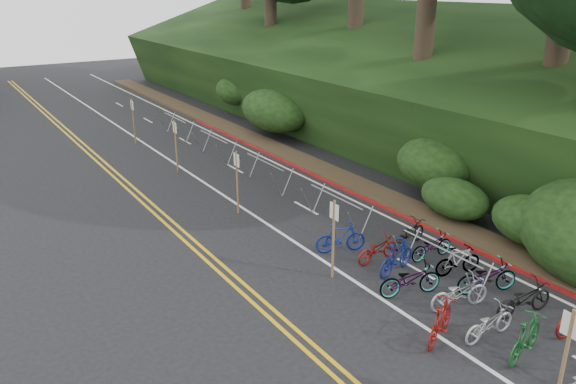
% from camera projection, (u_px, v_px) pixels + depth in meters
% --- Properties ---
extents(ground, '(120.00, 120.00, 0.00)m').
position_uv_depth(ground, '(444.00, 374.00, 12.77)').
color(ground, black).
rests_on(ground, ground).
extents(road_markings, '(7.47, 80.00, 0.01)m').
position_uv_depth(road_markings, '(250.00, 221.00, 21.02)').
color(road_markings, gold).
rests_on(road_markings, ground).
extents(red_curb, '(0.25, 28.00, 0.10)m').
position_uv_depth(red_curb, '(328.00, 181.00, 25.09)').
color(red_curb, maroon).
rests_on(red_curb, ground).
extents(embankment, '(14.30, 48.14, 9.11)m').
position_uv_depth(embankment, '(356.00, 86.00, 33.44)').
color(embankment, black).
rests_on(embankment, ground).
extents(bike_racks_rest, '(1.14, 23.00, 1.17)m').
position_uv_depth(bike_racks_rest, '(265.00, 168.00, 24.21)').
color(bike_racks_rest, gray).
rests_on(bike_racks_rest, ground).
extents(signpost_near, '(0.08, 0.40, 2.62)m').
position_uv_depth(signpost_near, '(564.00, 360.00, 10.89)').
color(signpost_near, brown).
rests_on(signpost_near, ground).
extents(signposts_rest, '(0.08, 18.40, 2.50)m').
position_uv_depth(signposts_rest, '(203.00, 159.00, 23.57)').
color(signposts_rest, brown).
rests_on(signposts_rest, ground).
extents(bike_front, '(1.21, 1.81, 1.06)m').
position_uv_depth(bike_front, '(440.00, 321.00, 13.85)').
color(bike_front, maroon).
rests_on(bike_front, ground).
extents(bike_valet, '(3.37, 11.02, 1.08)m').
position_uv_depth(bike_valet, '(482.00, 292.00, 15.26)').
color(bike_valet, '#9E9EA3').
rests_on(bike_valet, ground).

